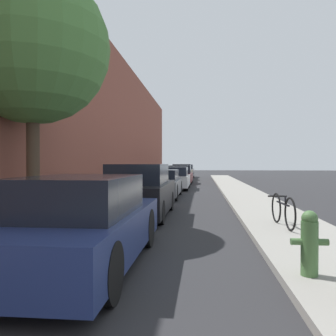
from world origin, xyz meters
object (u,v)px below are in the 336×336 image
(parked_car_white, at_px, (174,178))
(parked_car_maroon, at_px, (180,175))
(parked_car_black, at_px, (140,192))
(parked_car_navy, at_px, (82,224))
(parked_car_champagne, at_px, (182,172))
(fire_hydrant, at_px, (310,242))
(parked_car_grey, at_px, (160,184))
(street_tree_near, at_px, (32,47))
(bicycle, at_px, (283,210))
(parked_car_silver, at_px, (186,171))

(parked_car_white, height_order, parked_car_maroon, parked_car_maroon)
(parked_car_black, relative_size, parked_car_white, 0.94)
(parked_car_navy, height_order, parked_car_champagne, parked_car_champagne)
(parked_car_champagne, xyz_separation_m, fire_hydrant, (3.20, -27.22, -0.14))
(parked_car_champagne, bearing_deg, parked_car_black, -89.90)
(parked_car_grey, height_order, fire_hydrant, parked_car_grey)
(fire_hydrant, bearing_deg, parked_car_navy, 172.35)
(parked_car_navy, distance_m, parked_car_grey, 10.45)
(street_tree_near, height_order, bicycle, street_tree_near)
(fire_hydrant, distance_m, bicycle, 3.49)
(parked_car_maroon, height_order, fire_hydrant, parked_car_maroon)
(parked_car_navy, relative_size, parked_car_maroon, 0.96)
(parked_car_maroon, distance_m, fire_hydrant, 21.82)
(parked_car_silver, relative_size, street_tree_near, 0.71)
(bicycle, bearing_deg, parked_car_maroon, 97.06)
(street_tree_near, bearing_deg, parked_car_maroon, 82.48)
(parked_car_grey, bearing_deg, bicycle, -63.59)
(bicycle, bearing_deg, street_tree_near, 175.70)
(parked_car_black, distance_m, parked_car_silver, 27.35)
(parked_car_maroon, height_order, bicycle, parked_car_maroon)
(bicycle, bearing_deg, parked_car_navy, -143.41)
(parked_car_grey, height_order, street_tree_near, street_tree_near)
(parked_car_navy, distance_m, bicycle, 4.69)
(parked_car_navy, relative_size, bicycle, 2.42)
(street_tree_near, bearing_deg, parked_car_white, 79.15)
(parked_car_maroon, bearing_deg, parked_car_black, -90.35)
(parked_car_grey, bearing_deg, fire_hydrant, -73.47)
(parked_car_white, distance_m, fire_hydrant, 16.29)
(parked_car_black, xyz_separation_m, parked_car_champagne, (-0.04, 21.85, -0.03))
(parked_car_silver, bearing_deg, street_tree_near, -94.52)
(parked_car_black, relative_size, parked_car_maroon, 0.97)
(parked_car_grey, distance_m, fire_hydrant, 11.34)
(parked_car_silver, xyz_separation_m, street_tree_near, (-2.31, -29.21, 3.67))
(parked_car_navy, xyz_separation_m, parked_car_silver, (-0.02, 32.30, 0.03))
(parked_car_navy, distance_m, street_tree_near, 5.35)
(parked_car_black, distance_m, parked_car_white, 10.64)
(parked_car_black, xyz_separation_m, parked_car_silver, (0.02, 27.35, -0.04))
(parked_car_white, xyz_separation_m, fire_hydrant, (3.05, -16.01, -0.09))
(parked_car_grey, distance_m, parked_car_maroon, 10.74)
(parked_car_champagne, relative_size, fire_hydrant, 4.78)
(parked_car_navy, xyz_separation_m, parked_car_white, (0.06, 15.59, -0.01))
(parked_car_white, bearing_deg, street_tree_near, -100.85)
(parked_car_maroon, bearing_deg, bicycle, -79.05)
(parked_car_champagne, relative_size, street_tree_near, 0.65)
(parked_car_maroon, relative_size, parked_car_champagne, 1.11)
(parked_car_champagne, bearing_deg, bicycle, -81.27)
(parked_car_champagne, bearing_deg, parked_car_white, -89.27)
(parked_car_white, bearing_deg, parked_car_grey, -91.90)
(parked_car_grey, height_order, parked_car_champagne, parked_car_champagne)
(parked_car_white, distance_m, street_tree_near, 13.26)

